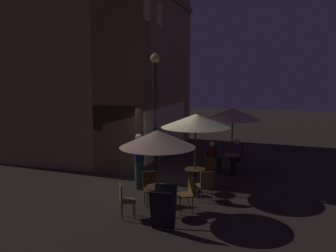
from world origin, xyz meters
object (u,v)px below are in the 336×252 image
cafe_chair_1 (209,169)px  cafe_chair_3 (210,159)px  patio_umbrella_1 (233,114)px  patron_seated_0 (236,153)px  street_lamp_near_corner (155,96)px  cafe_table_0 (195,176)px  cafe_chair_0 (206,183)px  cafe_chair_5 (151,185)px  cafe_table_1 (231,162)px  cafe_chair_4 (188,191)px  patron_standing_2 (139,161)px  cafe_table_2 (158,196)px  patio_umbrella_2 (158,139)px  patron_seated_1 (214,155)px  cafe_chair_6 (124,198)px  menu_sandwich_board (163,208)px  cafe_chair_2 (237,156)px  patio_umbrella_0 (196,121)px

cafe_chair_1 → cafe_chair_3: cafe_chair_1 is taller
patio_umbrella_1 → patron_seated_0: (0.64, -0.10, -1.56)m
street_lamp_near_corner → cafe_table_0: size_ratio=5.90×
cafe_chair_0 → cafe_chair_5: (-0.71, 1.44, 0.02)m
street_lamp_near_corner → cafe_table_1: bearing=-54.2°
cafe_table_1 → cafe_chair_4: size_ratio=0.80×
cafe_table_0 → patron_standing_2: size_ratio=0.41×
cafe_table_1 → patron_standing_2: 3.67m
cafe_table_0 → cafe_chair_0: cafe_chair_0 is taller
street_lamp_near_corner → cafe_table_2: street_lamp_near_corner is taller
cafe_chair_5 → patron_seated_0: 4.74m
cafe_table_0 → patio_umbrella_2: size_ratio=0.33×
cafe_table_1 → cafe_chair_5: 4.12m
cafe_table_2 → cafe_chair_3: size_ratio=0.91×
patron_seated_1 → cafe_table_0: bearing=-84.6°
cafe_chair_0 → cafe_table_1: bearing=-40.7°
cafe_chair_6 → street_lamp_near_corner: bearing=63.4°
menu_sandwich_board → cafe_chair_5: bearing=24.7°
cafe_table_1 → cafe_chair_6: size_ratio=0.85×
cafe_chair_1 → cafe_chair_2: (2.25, -0.69, -0.00)m
cafe_chair_2 → cafe_table_0: bearing=-9.3°
cafe_table_2 → cafe_chair_4: bearing=-57.2°
cafe_chair_3 → cafe_chair_4: 4.10m
street_lamp_near_corner → patio_umbrella_1: size_ratio=1.75×
cafe_chair_2 → cafe_chair_5: 4.88m
menu_sandwich_board → cafe_chair_5: 1.70m
cafe_chair_0 → cafe_chair_6: same height
cafe_chair_0 → cafe_chair_2: size_ratio=0.98×
cafe_chair_0 → patron_seated_0: patron_seated_0 is taller
cafe_table_0 → patio_umbrella_0: (0.00, -0.00, 1.75)m
cafe_chair_2 → patron_standing_2: size_ratio=0.52×
patio_umbrella_0 → cafe_chair_3: (2.39, -0.04, -1.74)m
patio_umbrella_2 → patron_seated_1: bearing=-8.8°
patio_umbrella_2 → cafe_chair_2: patio_umbrella_2 is taller
cafe_chair_0 → cafe_chair_6: (-1.88, 1.75, 0.01)m
cafe_table_1 → patron_seated_1: 0.72m
patio_umbrella_1 → patron_standing_2: (-2.47, 2.68, -1.36)m
cafe_chair_1 → patron_seated_0: 2.22m
patio_umbrella_0 → patron_seated_1: 2.85m
cafe_chair_0 → cafe_chair_5: cafe_chair_5 is taller
patio_umbrella_1 → patio_umbrella_2: bearing=162.6°
menu_sandwich_board → patron_standing_2: bearing=27.1°
cafe_chair_4 → cafe_chair_6: cafe_chair_4 is taller
cafe_chair_3 → patron_seated_0: bearing=38.0°
cafe_chair_3 → cafe_chair_6: 5.17m
menu_sandwich_board → cafe_chair_4: (1.22, -0.30, 0.07)m
cafe_table_1 → patio_umbrella_1: bearing=0.0°
cafe_chair_3 → cafe_chair_5: cafe_chair_5 is taller
patron_seated_0 → patron_seated_1: patron_seated_0 is taller
street_lamp_near_corner → patio_umbrella_2: size_ratio=1.93×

